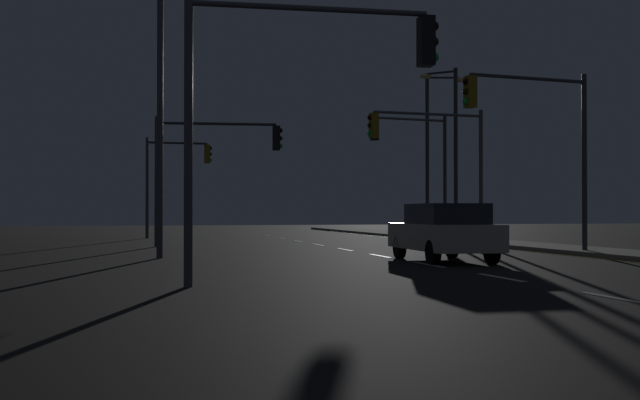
{
  "coord_description": "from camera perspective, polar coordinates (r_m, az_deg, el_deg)",
  "views": [
    {
      "loc": [
        -7.41,
        -1.84,
        1.37
      ],
      "look_at": [
        0.64,
        31.38,
        1.84
      ],
      "focal_mm": 44.31,
      "sensor_mm": 36.0,
      "label": 1
    }
  ],
  "objects": [
    {
      "name": "traffic_light_mid_right",
      "position": [
        25.19,
        15.18,
        5.39
      ],
      "size": [
        4.42,
        0.74,
        5.55
      ],
      "color": "#38383D",
      "rests_on": "sidewalk_right"
    },
    {
      "name": "traffic_light_far_right",
      "position": [
        30.74,
        -7.61,
        3.32
      ],
      "size": [
        4.89,
        0.73,
        4.99
      ],
      "color": "#4C4C51",
      "rests_on": "ground"
    },
    {
      "name": "street_lamp_mid_block",
      "position": [
        23.74,
        -10.87,
        7.77
      ],
      "size": [
        1.86,
        1.15,
        8.26
      ],
      "color": "#4C4C51",
      "rests_on": "ground"
    },
    {
      "name": "traffic_light_overhead_east",
      "position": [
        14.81,
        -1.3,
        8.83
      ],
      "size": [
        4.81,
        0.49,
        5.39
      ],
      "color": "#4C4C51",
      "rests_on": "ground"
    },
    {
      "name": "traffic_light_far_center",
      "position": [
        35.47,
        6.76,
        3.54
      ],
      "size": [
        3.83,
        0.76,
        5.56
      ],
      "color": "#38383D",
      "rests_on": "sidewalk_right"
    },
    {
      "name": "street_lamp_across_street",
      "position": [
        39.2,
        8.16,
        4.32
      ],
      "size": [
        1.95,
        0.61,
        7.94
      ],
      "color": "#2D3033",
      "rests_on": "sidewalk_right"
    },
    {
      "name": "lane_markings_center",
      "position": [
        24.05,
        4.36,
        -4.05
      ],
      "size": [
        0.14,
        50.0,
        0.01
      ],
      "color": "silver",
      "rests_on": "ground"
    },
    {
      "name": "traffic_light_mid_left",
      "position": [
        31.09,
        8.08,
        3.87
      ],
      "size": [
        4.91,
        0.61,
        5.25
      ],
      "color": "#4C4C51",
      "rests_on": "sidewalk_right"
    },
    {
      "name": "lane_edge_line",
      "position": [
        27.66,
        14.62,
        -3.6
      ],
      "size": [
        0.14,
        53.0,
        0.01
      ],
      "color": "gold",
      "rests_on": "ground"
    },
    {
      "name": "street_lamp_median",
      "position": [
        36.01,
        9.39,
        4.51
      ],
      "size": [
        1.4,
        1.3,
        7.65
      ],
      "color": "#2D3033",
      "rests_on": "sidewalk_right"
    },
    {
      "name": "car",
      "position": [
        21.77,
        8.94,
        -2.23
      ],
      "size": [
        1.96,
        4.46,
        1.57
      ],
      "color": "beige",
      "rests_on": "ground"
    },
    {
      "name": "ground_plane",
      "position": [
        20.75,
        7.35,
        -4.58
      ],
      "size": [
        112.0,
        112.0,
        0.0
      ],
      "primitive_type": "plane",
      "color": "black",
      "rests_on": "ground"
    },
    {
      "name": "traffic_light_near_right",
      "position": [
        40.48,
        -10.35,
        2.29
      ],
      "size": [
        3.32,
        0.35,
        5.05
      ],
      "color": "#4C4C51",
      "rests_on": "ground"
    }
  ]
}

